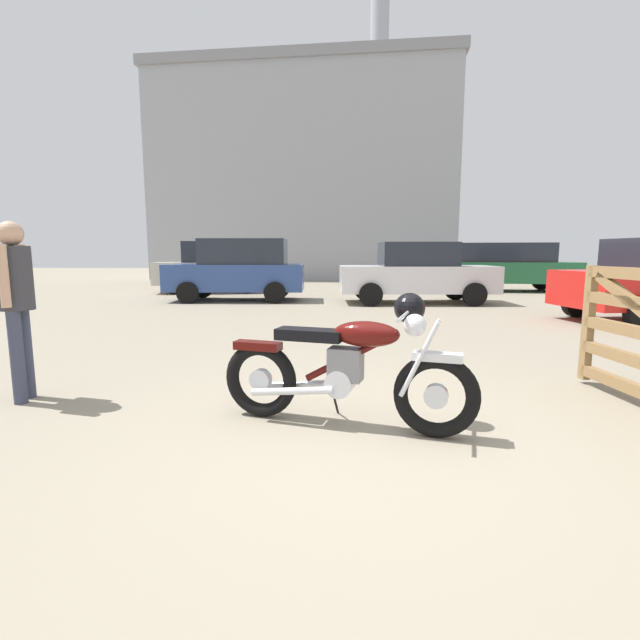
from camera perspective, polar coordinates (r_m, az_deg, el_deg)
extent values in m
plane|color=gray|center=(3.47, 5.18, -15.15)|extent=(80.00, 80.00, 0.00)
torus|color=black|center=(3.59, 14.14, -9.09)|extent=(0.64, 0.29, 0.64)
cylinder|color=silver|center=(3.59, 14.14, -9.09)|extent=(0.20, 0.13, 0.18)
torus|color=black|center=(3.95, -7.34, -7.31)|extent=(0.64, 0.29, 0.64)
cylinder|color=silver|center=(3.95, -7.34, -7.31)|extent=(0.20, 0.13, 0.18)
cube|color=silver|center=(3.52, 14.31, -4.41)|extent=(0.38, 0.23, 0.06)
cube|color=#4C0C0A|center=(3.89, -7.68, -3.16)|extent=(0.42, 0.24, 0.07)
cylinder|color=silver|center=(3.60, 12.39, -4.32)|extent=(0.28, 0.12, 0.58)
cylinder|color=silver|center=(3.46, 12.12, -4.84)|extent=(0.28, 0.12, 0.58)
sphere|color=silver|center=(3.49, 11.63, -0.63)|extent=(0.17, 0.17, 0.17)
cylinder|color=silver|center=(3.49, 10.36, 0.56)|extent=(0.21, 0.60, 0.03)
sphere|color=black|center=(3.78, 11.00, 1.44)|extent=(0.25, 0.25, 0.25)
cylinder|color=#4C0C0A|center=(3.63, 3.87, -4.46)|extent=(0.74, 0.27, 0.47)
ellipsoid|color=#4C0C0A|center=(3.56, 5.70, -1.73)|extent=(0.56, 0.36, 0.20)
cube|color=black|center=(3.69, -1.28, -1.81)|extent=(0.57, 0.35, 0.09)
cube|color=slate|center=(3.65, 3.19, -5.46)|extent=(0.30, 0.25, 0.26)
cylinder|color=silver|center=(3.70, 2.56, -7.68)|extent=(0.27, 0.25, 0.22)
cylinder|color=silver|center=(3.93, -2.43, -7.94)|extent=(0.69, 0.26, 0.14)
cylinder|color=silver|center=(3.75, -3.53, -8.74)|extent=(0.69, 0.26, 0.14)
cylinder|color=black|center=(3.94, 1.81, -9.71)|extent=(0.09, 0.23, 0.33)
cube|color=olive|center=(5.59, 30.20, -0.33)|extent=(0.09, 0.11, 1.20)
cylinder|color=#383D51|center=(5.21, -32.54, -3.52)|extent=(0.12, 0.12, 0.86)
cylinder|color=#383D51|center=(5.05, -33.31, -3.92)|extent=(0.12, 0.12, 0.86)
cylinder|color=#333338|center=(5.04, -33.56, 4.32)|extent=(0.30, 0.30, 0.58)
cylinder|color=tan|center=(5.22, -32.77, 4.79)|extent=(0.08, 0.08, 0.55)
cylinder|color=tan|center=(4.87, -34.46, 4.50)|extent=(0.08, 0.08, 0.55)
sphere|color=tan|center=(5.04, -33.92, 8.85)|extent=(0.22, 0.22, 0.22)
cylinder|color=black|center=(11.48, 29.11, 1.88)|extent=(0.64, 0.30, 0.62)
cylinder|color=black|center=(16.25, -17.55, 4.07)|extent=(0.63, 0.31, 0.60)
cylinder|color=black|center=(17.87, -16.86, 4.44)|extent=(0.63, 0.31, 0.60)
cylinder|color=black|center=(16.11, -9.03, 4.32)|extent=(0.63, 0.31, 0.60)
cylinder|color=black|center=(17.75, -9.12, 4.67)|extent=(0.63, 0.31, 0.60)
cube|color=beige|center=(16.93, -13.19, 5.68)|extent=(4.15, 2.38, 0.76)
cube|color=#232833|center=(16.91, -12.42, 8.21)|extent=(2.65, 1.97, 0.72)
cylinder|color=black|center=(12.09, 6.29, 3.14)|extent=(0.63, 0.22, 0.62)
cylinder|color=black|center=(13.80, 5.51, 3.78)|extent=(0.63, 0.22, 0.62)
cylinder|color=black|center=(12.68, 18.53, 3.00)|extent=(0.63, 0.22, 0.62)
cylinder|color=black|center=(14.31, 16.36, 3.65)|extent=(0.63, 0.22, 0.62)
cube|color=silver|center=(13.13, 11.79, 4.99)|extent=(4.24, 1.83, 0.72)
cube|color=#232833|center=(13.11, 11.88, 7.96)|extent=(2.04, 1.61, 0.64)
cylinder|color=black|center=(13.23, -16.02, 3.26)|extent=(0.60, 0.21, 0.60)
cylinder|color=black|center=(14.80, -14.27, 3.83)|extent=(0.60, 0.21, 0.60)
cylinder|color=black|center=(12.77, -5.60, 3.38)|extent=(0.60, 0.21, 0.60)
cylinder|color=black|center=(14.40, -4.96, 3.93)|extent=(0.60, 0.21, 0.60)
cube|color=#2D4784|center=(13.73, -10.29, 5.21)|extent=(3.94, 1.74, 0.76)
cube|color=#232833|center=(13.67, -9.33, 8.33)|extent=(2.44, 1.58, 0.72)
cylinder|color=black|center=(19.51, 25.62, 4.34)|extent=(0.66, 0.27, 0.64)
cylinder|color=black|center=(17.86, 27.42, 3.94)|extent=(0.66, 0.27, 0.64)
cylinder|color=black|center=(18.77, 16.89, 4.67)|extent=(0.66, 0.27, 0.64)
cylinder|color=black|center=(17.04, 17.91, 4.30)|extent=(0.66, 0.27, 0.64)
cube|color=#23663D|center=(18.22, 22.09, 5.49)|extent=(4.84, 2.18, 0.74)
cube|color=#232833|center=(18.13, 21.29, 7.77)|extent=(3.63, 1.91, 0.68)
cube|color=#9EA0A8|center=(30.21, -0.68, 15.60)|extent=(16.85, 15.04, 10.48)
cube|color=gray|center=(31.39, -0.69, 25.59)|extent=(17.17, 15.36, 0.50)
cylinder|color=#9EA0A8|center=(33.14, 7.44, 34.55)|extent=(1.10, 1.10, 11.22)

